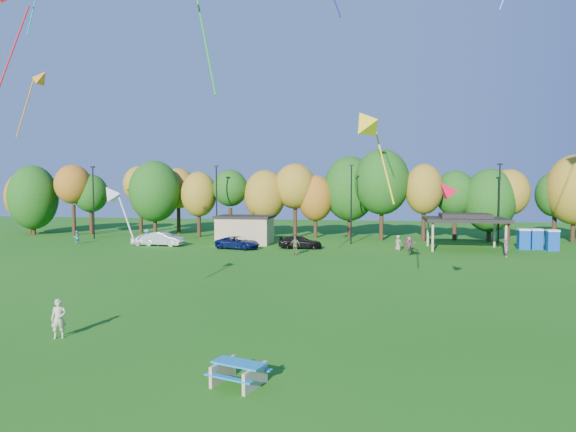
% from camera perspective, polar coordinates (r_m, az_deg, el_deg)
% --- Properties ---
extents(ground, '(160.00, 160.00, 0.00)m').
position_cam_1_polar(ground, '(20.60, -4.65, -15.59)').
color(ground, '#19600F').
rests_on(ground, ground).
extents(tree_line, '(93.57, 10.55, 11.15)m').
position_cam_1_polar(tree_line, '(64.64, 4.60, 2.71)').
color(tree_line, black).
rests_on(tree_line, ground).
extents(lamp_posts, '(64.50, 0.25, 9.09)m').
position_cam_1_polar(lamp_posts, '(58.95, 7.04, 1.64)').
color(lamp_posts, black).
rests_on(lamp_posts, ground).
extents(utility_building, '(6.30, 4.30, 3.25)m').
position_cam_1_polar(utility_building, '(58.99, -4.81, -1.52)').
color(utility_building, tan).
rests_on(utility_building, ground).
extents(pavilion, '(8.20, 6.20, 3.77)m').
position_cam_1_polar(pavilion, '(56.69, 19.07, -0.29)').
color(pavilion, tan).
rests_on(pavilion, ground).
extents(porta_potties, '(3.75, 2.02, 2.18)m').
position_cam_1_polar(porta_potties, '(59.34, 25.96, -2.35)').
color(porta_potties, '#0C3FA1').
rests_on(porta_potties, ground).
extents(picnic_table, '(2.16, 1.96, 0.77)m').
position_cam_1_polar(picnic_table, '(18.09, -5.50, -16.84)').
color(picnic_table, tan).
rests_on(picnic_table, ground).
extents(kite_flyer, '(0.75, 0.67, 1.73)m').
position_cam_1_polar(kite_flyer, '(25.05, -24.12, -10.37)').
color(kite_flyer, beige).
rests_on(kite_flyer, ground).
extents(car_a, '(3.99, 2.34, 1.27)m').
position_cam_1_polar(car_a, '(59.66, -15.28, -2.54)').
color(car_a, white).
rests_on(car_a, ground).
extents(car_b, '(4.82, 2.19, 1.53)m').
position_cam_1_polar(car_b, '(58.63, -13.67, -2.49)').
color(car_b, '#ACADB2').
rests_on(car_b, ground).
extents(car_c, '(5.13, 3.26, 1.32)m').
position_cam_1_polar(car_c, '(54.44, -5.62, -2.97)').
color(car_c, '#0C1648').
rests_on(car_c, ground).
extents(car_d, '(4.76, 2.22, 1.34)m').
position_cam_1_polar(car_d, '(54.56, 1.37, -2.93)').
color(car_d, black).
rests_on(car_d, ground).
extents(far_person_0, '(0.47, 0.69, 1.81)m').
position_cam_1_polar(far_person_0, '(52.38, 23.10, -3.22)').
color(far_person_0, '#A04B7C').
rests_on(far_person_0, ground).
extents(far_person_1, '(0.80, 0.90, 1.53)m').
position_cam_1_polar(far_person_1, '(63.64, -22.45, -2.20)').
color(far_person_1, '#5299B6').
rests_on(far_person_1, ground).
extents(far_person_2, '(1.58, 0.99, 1.62)m').
position_cam_1_polar(far_person_2, '(53.22, 13.30, -3.03)').
color(far_person_2, '#AE487A').
rests_on(far_person_2, ground).
extents(far_person_3, '(1.22, 0.75, 1.82)m').
position_cam_1_polar(far_person_3, '(59.58, -15.42, -2.29)').
color(far_person_3, teal).
rests_on(far_person_3, ground).
extents(far_person_4, '(0.95, 0.87, 1.63)m').
position_cam_1_polar(far_person_4, '(53.83, 12.14, -2.94)').
color(far_person_4, '#828059').
rests_on(far_person_4, ground).
extents(far_person_5, '(1.17, 0.74, 1.86)m').
position_cam_1_polar(far_person_5, '(49.53, 0.78, -3.28)').
color(far_person_5, olive).
rests_on(far_person_5, ground).
extents(kite_4, '(1.41, 1.10, 1.31)m').
position_cam_1_polar(kite_4, '(28.34, 17.03, 2.87)').
color(kite_4, red).
extents(kite_6, '(2.96, 3.03, 5.64)m').
position_cam_1_polar(kite_6, '(29.05, 8.59, 10.32)').
color(kite_6, yellow).
extents(kite_8, '(2.14, 1.05, 3.41)m').
position_cam_1_polar(kite_8, '(31.20, -19.10, 2.35)').
color(kite_8, '#BDBDBD').
extents(kite_9, '(3.22, 1.24, 5.41)m').
position_cam_1_polar(kite_9, '(45.48, -25.75, 13.65)').
color(kite_9, orange).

